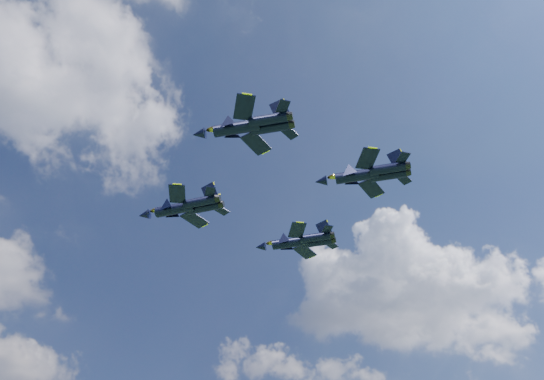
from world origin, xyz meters
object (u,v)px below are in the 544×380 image
(jet_lead, at_px, (172,209))
(jet_right, at_px, (288,243))
(jet_slot, at_px, (354,176))
(jet_left, at_px, (233,128))

(jet_lead, height_order, jet_right, jet_right)
(jet_lead, distance_m, jet_slot, 33.17)
(jet_left, distance_m, jet_right, 32.70)
(jet_left, bearing_deg, jet_right, -4.48)
(jet_lead, distance_m, jet_right, 25.08)
(jet_left, relative_size, jet_right, 0.98)
(jet_slot, bearing_deg, jet_lead, 91.16)
(jet_lead, bearing_deg, jet_left, -130.05)
(jet_left, relative_size, jet_slot, 0.98)
(jet_lead, height_order, jet_slot, jet_slot)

